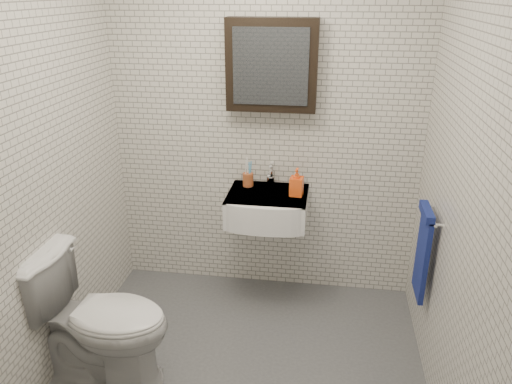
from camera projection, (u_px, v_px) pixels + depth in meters
The scene contains 9 objects.
ground at pixel (243, 367), 3.08m from camera, with size 2.20×2.00×0.01m, color #4B4E53.
room_shell at pixel (240, 138), 2.52m from camera, with size 2.22×2.02×2.51m.
washbasin at pixel (267, 208), 3.46m from camera, with size 0.55×0.50×0.20m.
faucet at pixel (271, 176), 3.58m from camera, with size 0.06×0.20×0.15m.
mirror_cabinet at pixel (272, 65), 3.28m from camera, with size 0.60×0.15×0.60m.
towel_rail at pixel (423, 249), 2.98m from camera, with size 0.09×0.30×0.58m.
toothbrush_cup at pixel (248, 179), 3.57m from camera, with size 0.08×0.08×0.21m.
soap_bottle at pixel (297, 182), 3.39m from camera, with size 0.09×0.09×0.19m, color orange.
toilet at pixel (98, 319), 2.85m from camera, with size 0.47×0.82×0.84m, color white.
Camera 1 is at (0.44, -2.40, 2.18)m, focal length 35.00 mm.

